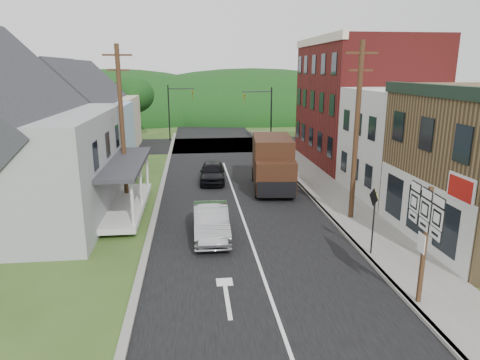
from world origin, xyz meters
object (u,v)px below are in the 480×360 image
object	(u,v)px
silver_sedan	(211,222)
dark_sedan	(212,172)
warning_sign	(374,212)
delivery_van	(273,163)
route_sign_cluster	(425,229)

from	to	relation	value
silver_sedan	dark_sedan	world-z (taller)	silver_sedan
silver_sedan	warning_sign	distance (m)	7.26
warning_sign	dark_sedan	bearing A→B (deg)	112.56
dark_sedan	delivery_van	bearing A→B (deg)	-25.02
delivery_van	route_sign_cluster	world-z (taller)	route_sign_cluster
dark_sedan	route_sign_cluster	bearing A→B (deg)	-67.10
silver_sedan	dark_sedan	xyz separation A→B (m)	(0.56, 10.05, -0.04)
silver_sedan	route_sign_cluster	xyz separation A→B (m)	(6.52, -6.76, 1.97)
delivery_van	dark_sedan	bearing A→B (deg)	157.46
delivery_van	warning_sign	xyz separation A→B (m)	(2.15, -10.86, 0.27)
dark_sedan	warning_sign	world-z (taller)	warning_sign
dark_sedan	warning_sign	bearing A→B (deg)	-61.77
dark_sedan	warning_sign	xyz separation A→B (m)	(5.99, -12.94, 1.26)
dark_sedan	route_sign_cluster	xyz separation A→B (m)	(5.96, -16.81, 2.01)
dark_sedan	route_sign_cluster	size ratio (longest dim) A/B	1.05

